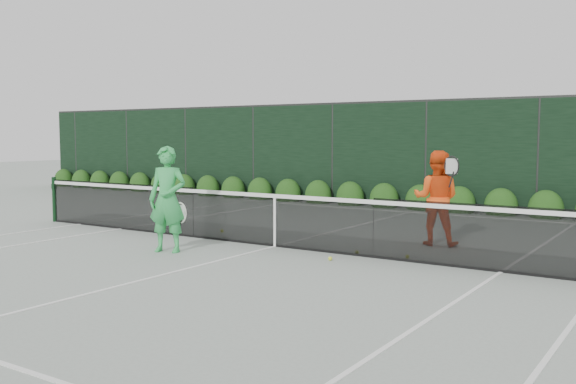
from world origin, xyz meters
The scene contains 8 objects.
ground centered at (0.00, 0.00, 0.00)m, with size 80.00×80.00×0.00m, color gray.
tennis_net centered at (-0.02, 0.00, 0.53)m, with size 12.90×0.10×1.07m.
player_woman centered at (-1.28, -1.47, 0.93)m, with size 0.79×0.65×1.87m.
player_man centered at (2.42, 1.81, 0.89)m, with size 0.99×0.83×1.77m.
court_lines centered at (0.00, 0.00, 0.01)m, with size 11.03×23.83×0.01m.
windscreen_fence centered at (0.00, -2.71, 1.51)m, with size 32.00×21.07×3.06m.
hedge_row centered at (0.00, 7.15, 0.23)m, with size 31.66×0.65×0.94m.
tennis_balls centered at (0.19, 0.16, 0.03)m, with size 5.33×1.48×0.07m.
Camera 1 is at (6.64, -9.67, 2.04)m, focal length 40.00 mm.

